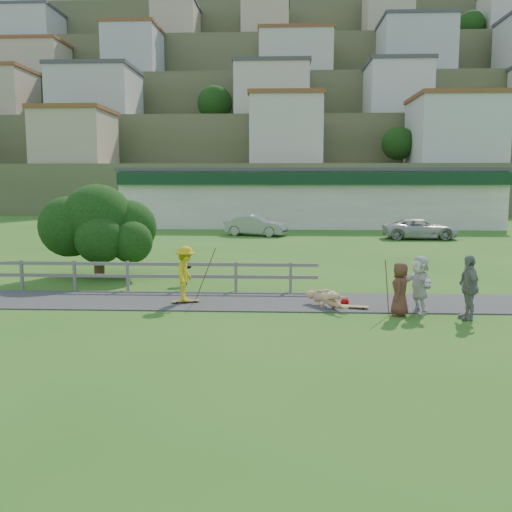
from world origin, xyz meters
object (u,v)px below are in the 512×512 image
Objects in this scene: car_silver at (256,225)px; spectator_c at (400,289)px; spectator_d at (419,285)px; skater_fallen at (327,299)px; tree at (98,237)px; skater_rider at (186,277)px; car_white at (420,229)px; bbq at (186,274)px; spectator_b at (469,287)px.

spectator_c is at bearing -149.99° from car_silver.
spectator_d is at bearing 134.27° from spectator_c.
tree reaches higher than skater_fallen.
tree reaches higher than spectator_c.
skater_fallen is (4.61, -0.48, -0.59)m from skater_rider.
spectator_c is 25.55m from car_silver.
skater_fallen is 0.36× the size of tree.
tree is at bearing -104.17° from spectator_c.
skater_fallen is 0.38× the size of car_silver.
bbq is at bearing 144.23° from car_white.
spectator_c is at bearing 165.68° from car_white.
spectator_b is 1.17× the size of spectator_c.
skater_rider is 8.78m from spectator_b.
skater_rider is 6.92m from tree.
spectator_d is at bearing -29.71° from bbq.
skater_rider is 23.62m from car_silver.
spectator_b is (4.00, -1.25, 0.63)m from skater_fallen.
tree is at bearing 155.74° from bbq.
spectator_b reaches higher than skater_rider.
tree is at bearing -134.08° from spectator_d.
spectator_d is (2.75, -0.52, 0.57)m from skater_fallen.
spectator_b is at bearing -29.89° from bbq.
bbq is at bearing -167.48° from car_silver.
car_silver is at bearing -2.25° from skater_rider.
skater_rider reaches higher than skater_fallen.
spectator_d reaches higher than car_white.
tree is (-9.17, 5.62, 1.37)m from skater_fallen.
car_white is 23.94m from tree.
spectator_d is 0.35× the size of car_white.
spectator_d is 2.03× the size of bbq.
spectator_c is 0.32× the size of car_white.
spectator_b is at bearing -55.03° from skater_fallen.
spectator_b is 10.54m from bbq.
bbq is (-0.58, 3.41, -0.47)m from skater_rider.
car_silver is 11.73m from car_white.
tree is at bearing -179.79° from car_silver.
car_silver reaches higher than bbq.
skater_rider is at bearing -114.57° from spectator_d.
skater_fallen is at bearing -31.50° from tree.
spectator_d is at bearing -127.10° from spectator_b.
spectator_d reaches higher than car_silver.
spectator_c reaches higher than car_silver.
spectator_d is at bearing -148.38° from car_silver.
spectator_b is at bearing -146.15° from car_silver.
spectator_c is at bearing -78.35° from spectator_d.
car_white is 22.60m from bbq.
spectator_b is 2.17× the size of bbq.
tree is 5.47× the size of bbq.
bbq is (-5.19, 3.89, 0.12)m from skater_fallen.
tree reaches higher than car_white.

